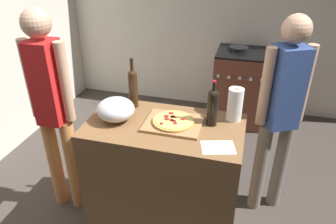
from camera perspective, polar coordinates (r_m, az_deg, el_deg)
The scene contains 14 objects.
ground_plane at distance 3.42m, azimuth 5.43°, elevation -9.12°, with size 4.69×3.36×0.02m, color #3F3833.
kitchen_wall_rear at distance 4.20m, azimuth 10.01°, elevation 17.64°, with size 4.69×0.10×2.60m, color silver.
kitchen_wall_left at distance 3.74m, azimuth -27.88°, elevation 13.46°, with size 0.10×3.36×2.60m, color silver.
counter at distance 2.52m, azimuth -0.61°, elevation -11.34°, with size 1.12×0.62×0.93m, color brown.
cutting_board at distance 2.25m, azimuth 0.97°, elevation -2.06°, with size 0.40×0.32×0.02m, color #9E7247.
pizza at distance 2.24m, azimuth 0.97°, elevation -1.59°, with size 0.29×0.29×0.03m.
mixing_bowl at distance 2.30m, azimuth -9.34°, elevation 0.47°, with size 0.27×0.27×0.17m.
paper_towel_roll at distance 2.30m, azimuth 11.90°, elevation 1.31°, with size 0.11×0.11×0.25m.
wine_bottle_green at distance 2.21m, azimuth 8.00°, elevation 1.11°, with size 0.08×0.08×0.33m.
wine_bottle_amber at distance 2.44m, azimuth -6.29°, elevation 4.53°, with size 0.07×0.07×0.39m.
recipe_sheet at distance 2.04m, azimuth 8.94°, elevation -6.29°, with size 0.21×0.15×0.00m, color white.
stove at distance 4.05m, azimuth 12.65°, elevation 4.41°, with size 0.60×0.59×0.95m.
person_in_stripes at distance 2.56m, azimuth -20.00°, elevation 1.03°, with size 0.36×0.21×1.69m.
person_in_red at distance 2.53m, azimuth 19.58°, elevation 0.46°, with size 0.35×0.28×1.66m.
Camera 1 is at (0.40, -1.29, 2.09)m, focal length 34.05 mm.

